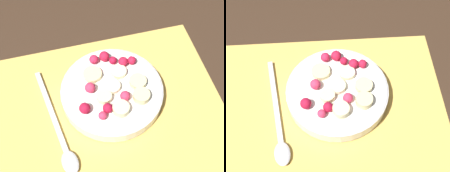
{
  "view_description": "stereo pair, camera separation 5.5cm",
  "coord_description": "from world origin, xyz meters",
  "views": [
    {
      "loc": [
        -0.06,
        -0.24,
        0.5
      ],
      "look_at": [
        0.02,
        0.04,
        0.04
      ],
      "focal_mm": 50.0,
      "sensor_mm": 36.0,
      "label": 1
    },
    {
      "loc": [
        -0.0,
        -0.25,
        0.5
      ],
      "look_at": [
        0.02,
        0.04,
        0.04
      ],
      "focal_mm": 50.0,
      "sensor_mm": 36.0,
      "label": 2
    }
  ],
  "objects": [
    {
      "name": "ground_plane",
      "position": [
        0.0,
        0.0,
        0.0
      ],
      "size": [
        3.0,
        3.0,
        0.0
      ],
      "primitive_type": "plane",
      "color": "#382619"
    },
    {
      "name": "placemat",
      "position": [
        0.0,
        0.0,
        0.0
      ],
      "size": [
        0.43,
        0.36,
        0.01
      ],
      "color": "#E0B251",
      "rests_on": "ground_plane"
    },
    {
      "name": "fruit_bowl",
      "position": [
        0.02,
        0.04,
        0.02
      ],
      "size": [
        0.18,
        0.18,
        0.05
      ],
      "color": "white",
      "rests_on": "placemat"
    },
    {
      "name": "spoon",
      "position": [
        -0.09,
        -0.02,
        0.01
      ],
      "size": [
        0.05,
        0.21,
        0.01
      ],
      "rotation": [
        0.0,
        0.0,
        4.87
      ],
      "color": "silver",
      "rests_on": "placemat"
    }
  ]
}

